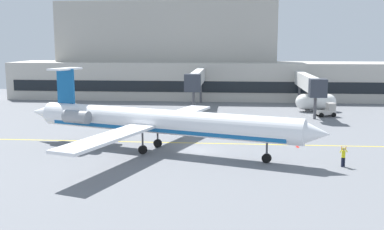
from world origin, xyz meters
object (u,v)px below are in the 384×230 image
Objects in this scene: pushback_tractor at (328,111)px; marshaller at (343,156)px; regional_jet at (158,122)px; fuel_tank at (316,102)px; baggage_tug at (108,115)px.

pushback_tractor is 1.57× the size of marshaller.
marshaller is at bearing -13.93° from regional_jet.
fuel_tank reaches higher than pushback_tractor.
pushback_tractor is at bearing 81.55° from marshaller.
regional_jet reaches higher than marshaller.
baggage_tug is 0.51× the size of fuel_tank.
baggage_tug is 33.36m from pushback_tractor.
fuel_tank is (31.62, 12.42, 0.65)m from baggage_tug.
pushback_tractor is 0.45× the size of fuel_tank.
marshaller is at bearing -95.69° from fuel_tank.
regional_jet is 17.04× the size of marshaller.
baggage_tug is 1.12× the size of pushback_tractor.
fuel_tank is at bearing 84.31° from marshaller.
regional_jet is at bearing 166.07° from marshaller.
fuel_tank reaches higher than marshaller.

